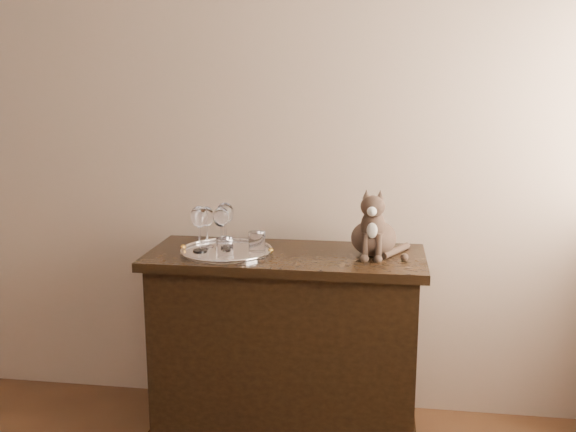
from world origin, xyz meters
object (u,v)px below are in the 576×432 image
wine_glass_b (225,225)px  wine_glass_d (221,228)px  wine_glass_a (207,227)px  tumbler_b (225,248)px  sideboard (286,345)px  tumbler_c (257,241)px  cat (374,221)px  tray (227,252)px  wine_glass_c (200,229)px

wine_glass_b → wine_glass_d: wine_glass_b is taller
wine_glass_a → tumbler_b: (0.12, -0.15, -0.05)m
sideboard → tumbler_c: 0.49m
tumbler_c → cat: cat is taller
sideboard → wine_glass_a: bearing=175.9°
wine_glass_d → tumbler_c: size_ratio=2.24×
tray → tumbler_b: size_ratio=4.94×
wine_glass_b → cat: cat is taller
wine_glass_a → cat: 0.74m
tumbler_c → wine_glass_b: bearing=161.5°
wine_glass_c → wine_glass_d: wine_glass_c is taller
tumbler_b → wine_glass_c: bearing=149.5°
sideboard → wine_glass_d: (-0.29, 0.01, 0.53)m
wine_glass_d → tumbler_c: (0.16, -0.01, -0.05)m
sideboard → wine_glass_d: wine_glass_d is taller
wine_glass_c → tumbler_b: 0.16m
tumbler_b → tumbler_c: 0.16m
wine_glass_c → wine_glass_d: bearing=33.9°
wine_glass_b → tumbler_b: wine_glass_b is taller
tray → wine_glass_b: 0.13m
tray → tumbler_b: bearing=-80.3°
wine_glass_c → sideboard: bearing=7.4°
tray → tumbler_c: 0.14m
wine_glass_a → tumbler_c: bearing=-8.0°
wine_glass_a → cat: cat is taller
wine_glass_b → wine_glass_c: same height
sideboard → wine_glass_d: 0.60m
wine_glass_c → tumbler_c: size_ratio=2.41×
tray → cat: size_ratio=1.33×
wine_glass_a → tumbler_c: size_ratio=2.19×
tray → wine_glass_c: (-0.11, -0.02, 0.10)m
wine_glass_a → wine_glass_d: bearing=-14.6°
sideboard → tray: tray is taller
sideboard → tumbler_b: (-0.24, -0.12, 0.47)m
tray → wine_glass_d: bearing=130.2°
tray → wine_glass_c: size_ratio=2.00×
tumbler_b → tumbler_c: size_ratio=0.97×
wine_glass_a → tray: bearing=-28.6°
tray → cat: (0.63, 0.06, 0.15)m
wine_glass_b → wine_glass_d: size_ratio=1.08×
cat → wine_glass_d: bearing=-174.7°
wine_glass_a → wine_glass_c: (-0.01, -0.07, 0.01)m
sideboard → wine_glass_c: wine_glass_c is taller
tumbler_b → tumbler_c: tumbler_c is taller
wine_glass_b → tumbler_c: bearing=-18.5°
tray → tumbler_c: tumbler_c is taller
wine_glass_a → sideboard: bearing=-4.1°
tray → wine_glass_d: (-0.03, 0.04, 0.10)m
wine_glass_b → wine_glass_d: bearing=-103.8°
wine_glass_d → tumbler_c: bearing=-5.1°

